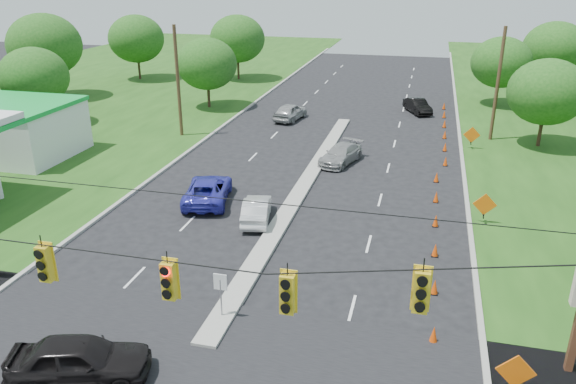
# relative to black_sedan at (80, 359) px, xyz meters

# --- Properties ---
(curb_left) EXTENTS (0.25, 110.00, 0.16)m
(curb_left) POSITION_rel_black_sedan_xyz_m (-6.68, 28.54, -0.81)
(curb_left) COLOR gray
(curb_left) RESTS_ON ground
(curb_right) EXTENTS (0.25, 110.00, 0.16)m
(curb_right) POSITION_rel_black_sedan_xyz_m (13.52, 28.54, -0.81)
(curb_right) COLOR gray
(curb_right) RESTS_ON ground
(median) EXTENTS (1.00, 34.00, 0.18)m
(median) POSITION_rel_black_sedan_xyz_m (3.42, 19.54, -0.81)
(median) COLOR gray
(median) RESTS_ON ground
(median_sign) EXTENTS (0.55, 0.06, 2.05)m
(median_sign) POSITION_rel_black_sedan_xyz_m (3.42, 4.54, 0.65)
(median_sign) COLOR gray
(median_sign) RESTS_ON ground
(signal_span) EXTENTS (25.60, 0.32, 9.00)m
(signal_span) POSITION_rel_black_sedan_xyz_m (3.37, -2.46, 4.16)
(signal_span) COLOR #422D1C
(signal_span) RESTS_ON ground
(utility_pole_far_left) EXTENTS (0.28, 0.28, 9.00)m
(utility_pole_far_left) POSITION_rel_black_sedan_xyz_m (-9.08, 28.54, 3.69)
(utility_pole_far_left) COLOR #422D1C
(utility_pole_far_left) RESTS_ON ground
(utility_pole_far_right) EXTENTS (0.28, 0.28, 9.00)m
(utility_pole_far_right) POSITION_rel_black_sedan_xyz_m (15.92, 33.54, 3.69)
(utility_pole_far_right) COLOR #422D1C
(utility_pole_far_right) RESTS_ON ground
(cone_1) EXTENTS (0.32, 0.32, 0.70)m
(cone_1) POSITION_rel_black_sedan_xyz_m (11.71, 5.04, -0.46)
(cone_1) COLOR #DD4408
(cone_1) RESTS_ON ground
(cone_2) EXTENTS (0.32, 0.32, 0.70)m
(cone_2) POSITION_rel_black_sedan_xyz_m (11.71, 8.54, -0.46)
(cone_2) COLOR #DD4408
(cone_2) RESTS_ON ground
(cone_3) EXTENTS (0.32, 0.32, 0.70)m
(cone_3) POSITION_rel_black_sedan_xyz_m (11.71, 12.04, -0.46)
(cone_3) COLOR #DD4408
(cone_3) RESTS_ON ground
(cone_4) EXTENTS (0.32, 0.32, 0.70)m
(cone_4) POSITION_rel_black_sedan_xyz_m (11.71, 15.54, -0.46)
(cone_4) COLOR #DD4408
(cone_4) RESTS_ON ground
(cone_5) EXTENTS (0.32, 0.32, 0.70)m
(cone_5) POSITION_rel_black_sedan_xyz_m (11.71, 19.04, -0.46)
(cone_5) COLOR #DD4408
(cone_5) RESTS_ON ground
(cone_6) EXTENTS (0.32, 0.32, 0.70)m
(cone_6) POSITION_rel_black_sedan_xyz_m (11.71, 22.54, -0.46)
(cone_6) COLOR #DD4408
(cone_6) RESTS_ON ground
(cone_7) EXTENTS (0.32, 0.32, 0.70)m
(cone_7) POSITION_rel_black_sedan_xyz_m (12.31, 26.04, -0.46)
(cone_7) COLOR #DD4408
(cone_7) RESTS_ON ground
(cone_8) EXTENTS (0.32, 0.32, 0.70)m
(cone_8) POSITION_rel_black_sedan_xyz_m (12.31, 29.54, -0.46)
(cone_8) COLOR #DD4408
(cone_8) RESTS_ON ground
(cone_9) EXTENTS (0.32, 0.32, 0.70)m
(cone_9) POSITION_rel_black_sedan_xyz_m (12.31, 33.04, -0.46)
(cone_9) COLOR #DD4408
(cone_9) RESTS_ON ground
(cone_10) EXTENTS (0.32, 0.32, 0.70)m
(cone_10) POSITION_rel_black_sedan_xyz_m (12.31, 36.54, -0.46)
(cone_10) COLOR #DD4408
(cone_10) RESTS_ON ground
(cone_11) EXTENTS (0.32, 0.32, 0.70)m
(cone_11) POSITION_rel_black_sedan_xyz_m (12.31, 40.04, -0.46)
(cone_11) COLOR #DD4408
(cone_11) RESTS_ON ground
(cone_12) EXTENTS (0.32, 0.32, 0.70)m
(cone_12) POSITION_rel_black_sedan_xyz_m (12.31, 43.54, -0.46)
(cone_12) COLOR #DD4408
(cone_12) RESTS_ON ground
(work_sign_0) EXTENTS (1.27, 0.58, 1.37)m
(work_sign_0) POSITION_rel_black_sedan_xyz_m (14.22, 2.54, 0.28)
(work_sign_0) COLOR black
(work_sign_0) RESTS_ON ground
(work_sign_1) EXTENTS (1.27, 0.58, 1.37)m
(work_sign_1) POSITION_rel_black_sedan_xyz_m (14.22, 16.54, 0.28)
(work_sign_1) COLOR black
(work_sign_1) RESTS_ON ground
(work_sign_2) EXTENTS (1.27, 0.58, 1.37)m
(work_sign_2) POSITION_rel_black_sedan_xyz_m (14.22, 30.54, 0.28)
(work_sign_2) COLOR black
(work_sign_2) RESTS_ON ground
(tree_2) EXTENTS (5.88, 5.88, 6.86)m
(tree_2) POSITION_rel_black_sedan_xyz_m (-22.58, 28.54, 3.53)
(tree_2) COLOR black
(tree_2) RESTS_ON ground
(tree_3) EXTENTS (7.56, 7.56, 8.82)m
(tree_3) POSITION_rel_black_sedan_xyz_m (-28.58, 38.54, 4.77)
(tree_3) COLOR black
(tree_3) RESTS_ON ground
(tree_4) EXTENTS (6.72, 6.72, 7.84)m
(tree_4) POSITION_rel_black_sedan_xyz_m (-24.58, 50.54, 4.15)
(tree_4) COLOR black
(tree_4) RESTS_ON ground
(tree_5) EXTENTS (5.88, 5.88, 6.86)m
(tree_5) POSITION_rel_black_sedan_xyz_m (-10.58, 38.54, 3.53)
(tree_5) COLOR black
(tree_5) RESTS_ON ground
(tree_6) EXTENTS (6.72, 6.72, 7.84)m
(tree_6) POSITION_rel_black_sedan_xyz_m (-12.58, 53.54, 4.15)
(tree_6) COLOR black
(tree_6) RESTS_ON ground
(tree_9) EXTENTS (5.88, 5.88, 6.86)m
(tree_9) POSITION_rel_black_sedan_xyz_m (19.42, 32.54, 3.53)
(tree_9) COLOR black
(tree_9) RESTS_ON ground
(tree_11) EXTENTS (6.72, 6.72, 7.84)m
(tree_11) POSITION_rel_black_sedan_xyz_m (23.42, 53.54, 4.15)
(tree_11) COLOR black
(tree_11) RESTS_ON ground
(tree_12) EXTENTS (5.88, 5.88, 6.86)m
(tree_12) POSITION_rel_black_sedan_xyz_m (17.42, 46.54, 3.53)
(tree_12) COLOR black
(tree_12) RESTS_ON ground
(black_sedan) EXTENTS (5.11, 3.23, 1.62)m
(black_sedan) POSITION_rel_black_sedan_xyz_m (0.00, 0.00, 0.00)
(black_sedan) COLOR black
(black_sedan) RESTS_ON ground
(white_sedan) EXTENTS (2.18, 4.23, 1.33)m
(white_sedan) POSITION_rel_black_sedan_xyz_m (2.01, 13.89, -0.15)
(white_sedan) COLOR silver
(white_sedan) RESTS_ON ground
(blue_pickup) EXTENTS (3.54, 5.72, 1.48)m
(blue_pickup) POSITION_rel_black_sedan_xyz_m (-1.66, 15.82, -0.07)
(blue_pickup) COLOR #2F2EAC
(blue_pickup) RESTS_ON ground
(silver_car_far) EXTENTS (3.07, 4.91, 1.33)m
(silver_car_far) POSITION_rel_black_sedan_xyz_m (4.97, 24.80, -0.15)
(silver_car_far) COLOR gray
(silver_car_far) RESTS_ON ground
(silver_car_oncoming) EXTENTS (2.60, 4.80, 1.55)m
(silver_car_oncoming) POSITION_rel_black_sedan_xyz_m (-1.50, 35.80, -0.03)
(silver_car_oncoming) COLOR gray
(silver_car_oncoming) RESTS_ON ground
(dark_car_receding) EXTENTS (3.06, 4.39, 1.37)m
(dark_car_receding) POSITION_rel_black_sedan_xyz_m (9.78, 41.36, -0.12)
(dark_car_receding) COLOR black
(dark_car_receding) RESTS_ON ground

